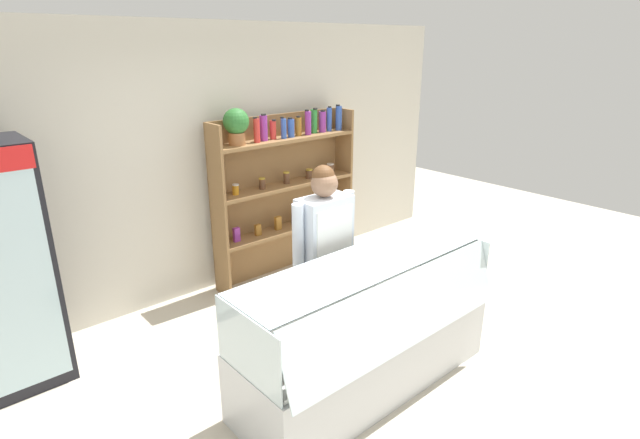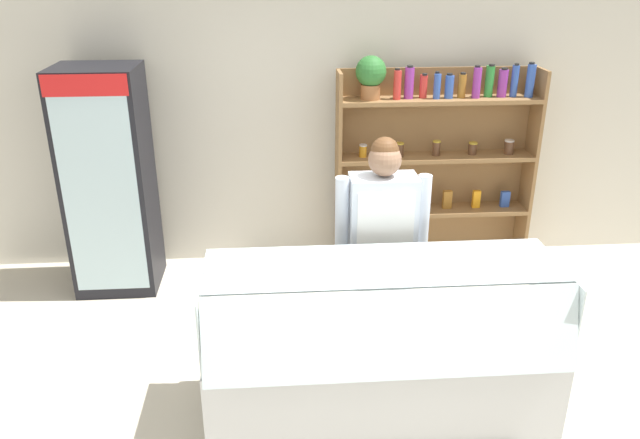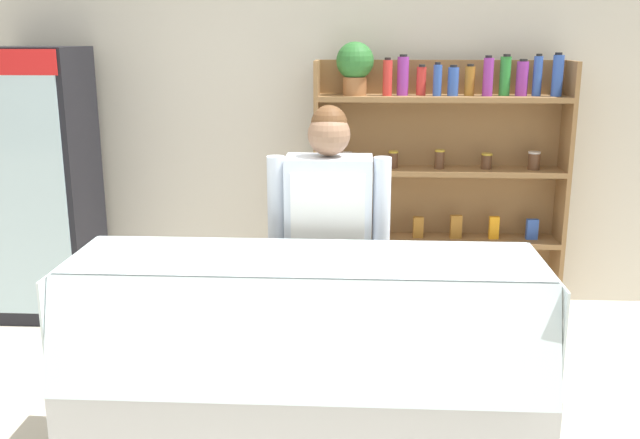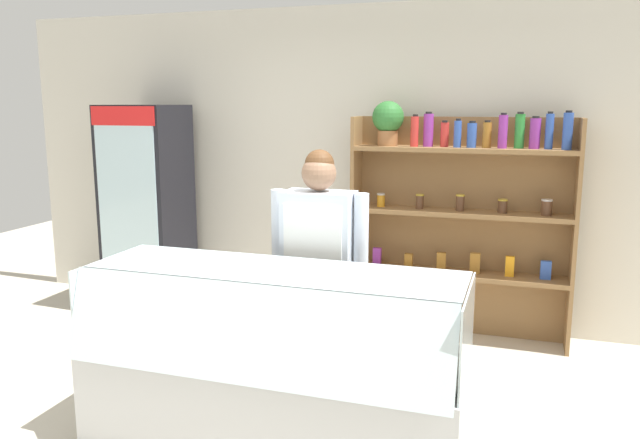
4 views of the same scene
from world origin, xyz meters
TOP-DOWN VIEW (x-y plane):
  - back_wall at (0.00, 2.25)m, footprint 6.80×0.10m
  - drinks_fridge at (-1.94, 1.77)m, footprint 0.66×0.60m
  - shelving_unit at (0.77, 1.98)m, footprint 1.73×0.29m
  - deli_display_case at (0.02, -0.04)m, footprint 2.09×0.78m
  - shop_clerk at (0.11, 0.52)m, footprint 0.62×0.25m

SIDE VIEW (x-z plane):
  - deli_display_case at x=0.02m, z-range -0.19..0.82m
  - drinks_fridge at x=-1.94m, z-range 0.00..1.87m
  - shop_clerk at x=0.11m, z-range 0.15..1.76m
  - shelving_unit at x=0.77m, z-range 0.12..2.03m
  - back_wall at x=0.00m, z-range 0.00..2.70m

